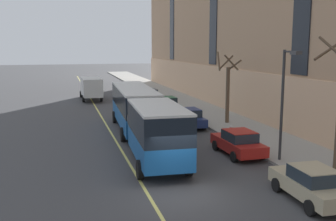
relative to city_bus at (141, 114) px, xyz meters
name	(u,v)px	position (x,y,z in m)	size (l,w,h in m)	color
ground_plane	(182,193)	(-0.14, -9.93, -2.01)	(260.00, 260.00, 0.00)	#424244
sidewalk	(309,159)	(8.63, -6.93, -1.94)	(5.05, 160.00, 0.15)	#9E9B93
city_bus	(141,114)	(0.00, 0.00, 0.00)	(3.60, 18.35, 3.45)	#19569E
parked_car_champagne_1	(311,184)	(4.90, -12.34, -1.23)	(2.02, 4.35, 1.56)	#BCAD89
parked_car_darkgray_2	(150,95)	(4.97, 19.34, -1.23)	(1.99, 4.28, 1.56)	#4C4C51
parked_car_navy_3	(189,118)	(4.76, 4.00, -1.23)	(2.01, 4.63, 1.56)	navy
parked_car_red_5	(238,143)	(5.04, -4.83, -1.23)	(2.06, 4.41, 1.56)	#B21E19
parked_car_green_6	(167,104)	(5.00, 11.67, -1.23)	(1.98, 4.42, 1.56)	#23603D
box_truck	(91,87)	(-1.73, 22.52, -0.38)	(2.42, 7.44, 2.80)	silver
street_tree_far_uptown	(227,88)	(8.28, 4.24, 1.14)	(2.05, 1.76, 6.01)	brown
street_lamp	(285,93)	(6.71, -7.07, 2.03)	(0.36, 1.48, 6.27)	#2D2D30
fire_hydrant	(231,131)	(6.61, -0.30, -1.52)	(0.42, 0.24, 0.72)	red
lane_centerline	(136,175)	(-1.70, -6.93, -2.01)	(0.16, 140.00, 0.01)	#E0D66B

